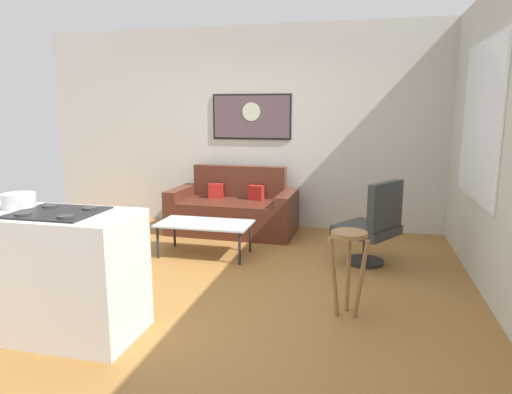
% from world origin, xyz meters
% --- Properties ---
extents(ground, '(6.40, 6.40, 0.04)m').
position_xyz_m(ground, '(0.00, 0.00, -0.02)').
color(ground, olive).
extents(back_wall, '(6.40, 0.05, 2.80)m').
position_xyz_m(back_wall, '(0.00, 2.42, 1.40)').
color(back_wall, beige).
rests_on(back_wall, ground).
extents(right_wall, '(0.05, 6.40, 2.80)m').
position_xyz_m(right_wall, '(2.62, 0.30, 1.40)').
color(right_wall, beige).
rests_on(right_wall, ground).
extents(couch, '(1.71, 0.87, 0.88)m').
position_xyz_m(couch, '(-0.20, 1.91, 0.30)').
color(couch, '#4E2418').
rests_on(couch, ground).
extents(coffee_table, '(1.06, 0.55, 0.38)m').
position_xyz_m(coffee_table, '(-0.23, 0.85, 0.36)').
color(coffee_table, silver).
rests_on(coffee_table, ground).
extents(armchair, '(0.77, 0.78, 0.92)m').
position_xyz_m(armchair, '(1.63, 0.94, 0.45)').
color(armchair, black).
rests_on(armchair, ground).
extents(bar_stool, '(0.33, 0.33, 0.70)m').
position_xyz_m(bar_stool, '(1.42, -0.36, 0.52)').
color(bar_stool, olive).
rests_on(bar_stool, ground).
extents(kitchen_counter, '(1.74, 0.63, 0.95)m').
position_xyz_m(kitchen_counter, '(-0.92, -1.16, 0.46)').
color(kitchen_counter, silver).
rests_on(kitchen_counter, ground).
extents(mixing_bowl, '(0.24, 0.24, 0.11)m').
position_xyz_m(mixing_bowl, '(-1.00, -1.08, 0.98)').
color(mixing_bowl, silver).
rests_on(mixing_bowl, kitchen_counter).
extents(wall_painting, '(1.14, 0.03, 0.64)m').
position_xyz_m(wall_painting, '(-0.06, 2.38, 1.56)').
color(wall_painting, black).
extents(window, '(0.03, 1.51, 1.54)m').
position_xyz_m(window, '(2.59, 0.90, 1.54)').
color(window, silver).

